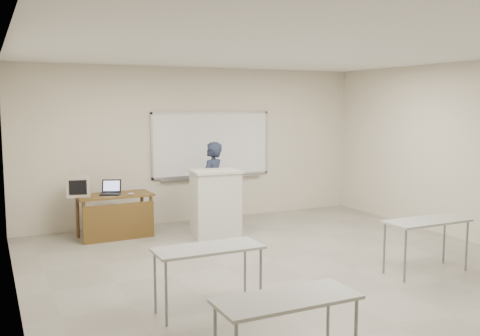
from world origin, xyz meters
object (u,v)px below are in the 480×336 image
instructor_desk (116,209)px  laptop (110,191)px  whiteboard (212,145)px  keyboard (206,169)px  presenter (212,185)px  mouse (131,194)px  crt_monitor (80,186)px  podium (216,203)px

instructor_desk → laptop: size_ratio=3.89×
whiteboard → keyboard: size_ratio=6.24×
presenter → keyboard: bearing=18.5°
whiteboard → mouse: (-1.86, -0.87, -0.71)m
keyboard → presenter: size_ratio=0.25×
crt_monitor → whiteboard: bearing=26.2°
whiteboard → podium: size_ratio=2.14×
crt_monitor → laptop: 0.50m
podium → laptop: bearing=161.8°
crt_monitor → mouse: (0.79, -0.33, -0.15)m
podium → keyboard: keyboard is taller
crt_monitor → keyboard: bearing=-5.8°
instructor_desk → podium: (1.60, -0.59, 0.07)m
keyboard → podium: bearing=-10.8°
laptop → mouse: 0.39m
podium → presenter: (0.18, 0.60, 0.22)m
crt_monitor → presenter: size_ratio=0.26×
crt_monitor → podium: bearing=-6.3°
crt_monitor → mouse: crt_monitor is taller
keyboard → crt_monitor: bearing=176.9°
whiteboard → podium: bearing=-110.1°
laptop → presenter: bearing=17.6°
instructor_desk → keyboard: keyboard is taller
laptop → whiteboard: bearing=38.0°
podium → instructor_desk: bearing=165.2°
whiteboard → presenter: (-0.32, -0.77, -0.68)m
podium → crt_monitor: size_ratio=2.75×
laptop → presenter: presenter is taller
laptop → presenter: 1.86m
podium → crt_monitor: (-2.15, 0.83, 0.34)m
keyboard → presenter: presenter is taller
instructor_desk → presenter: size_ratio=0.79×
laptop → presenter: size_ratio=0.20×
podium → mouse: bearing=165.3°
instructor_desk → mouse: (0.24, -0.09, 0.25)m
instructor_desk → keyboard: size_ratio=3.19×
crt_monitor → mouse: 0.87m
laptop → keyboard: 1.69m
keyboard → mouse: bearing=178.1°
podium → laptop: 1.84m
crt_monitor → presenter: (2.33, -0.23, -0.12)m
crt_monitor → keyboard: 2.15m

